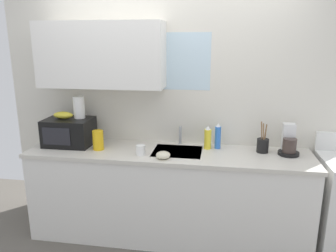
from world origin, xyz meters
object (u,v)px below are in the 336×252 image
at_px(dish_soap_bottle_blue, 218,137).
at_px(utensil_crock, 263,145).
at_px(dish_soap_bottle_yellow, 208,138).
at_px(microwave, 69,132).
at_px(cereal_canister, 98,140).
at_px(mug_white, 141,150).
at_px(paper_towel_roll, 79,107).
at_px(banana_bunch, 63,115).
at_px(small_bowl, 163,155).
at_px(coffee_maker, 289,143).

height_order(dish_soap_bottle_blue, utensil_crock, utensil_crock).
relative_size(dish_soap_bottle_yellow, dish_soap_bottle_blue, 0.90).
relative_size(microwave, cereal_canister, 2.43).
distance_m(mug_white, utensil_crock, 1.15).
distance_m(paper_towel_roll, dish_soap_bottle_blue, 1.40).
bearing_deg(mug_white, banana_bunch, 167.14).
height_order(cereal_canister, mug_white, cereal_canister).
bearing_deg(mug_white, utensil_crock, 13.10).
height_order(cereal_canister, utensil_crock, utensil_crock).
xyz_separation_m(banana_bunch, small_bowl, (1.05, -0.25, -0.27)).
relative_size(cereal_canister, mug_white, 1.99).
height_order(dish_soap_bottle_yellow, cereal_canister, dish_soap_bottle_yellow).
height_order(microwave, banana_bunch, banana_bunch).
xyz_separation_m(dish_soap_bottle_blue, mug_white, (-0.70, -0.31, -0.07)).
distance_m(banana_bunch, coffee_maker, 2.19).
bearing_deg(microwave, utensil_crock, 2.15).
bearing_deg(dish_soap_bottle_blue, coffee_maker, -5.31).
distance_m(banana_bunch, dish_soap_bottle_yellow, 1.45).
bearing_deg(banana_bunch, cereal_canister, -14.38).
bearing_deg(mug_white, coffee_maker, 10.45).
bearing_deg(utensil_crock, mug_white, -166.90).
bearing_deg(utensil_crock, small_bowl, -160.37).
bearing_deg(dish_soap_bottle_yellow, paper_towel_roll, -178.18).
xyz_separation_m(paper_towel_roll, mug_white, (0.68, -0.24, -0.33)).
height_order(dish_soap_bottle_yellow, utensil_crock, utensil_crock).
bearing_deg(microwave, coffee_maker, 1.61).
height_order(banana_bunch, dish_soap_bottle_yellow, banana_bunch).
height_order(banana_bunch, dish_soap_bottle_blue, banana_bunch).
height_order(paper_towel_roll, utensil_crock, paper_towel_roll).
bearing_deg(banana_bunch, paper_towel_roll, 18.43).
height_order(dish_soap_bottle_blue, small_bowl, dish_soap_bottle_blue).
xyz_separation_m(dish_soap_bottle_yellow, dish_soap_bottle_blue, (0.10, 0.03, 0.01)).
distance_m(coffee_maker, dish_soap_bottle_blue, 0.65).
relative_size(dish_soap_bottle_blue, mug_white, 2.67).
xyz_separation_m(dish_soap_bottle_blue, cereal_canister, (-1.14, -0.22, -0.03)).
xyz_separation_m(paper_towel_roll, utensil_crock, (1.80, 0.02, -0.31)).
distance_m(microwave, utensil_crock, 1.90).
height_order(microwave, dish_soap_bottle_blue, microwave).
height_order(microwave, paper_towel_roll, paper_towel_roll).
bearing_deg(coffee_maker, paper_towel_roll, -179.76).
relative_size(mug_white, small_bowl, 0.73).
relative_size(banana_bunch, dish_soap_bottle_yellow, 0.87).
bearing_deg(utensil_crock, cereal_canister, -173.78).
xyz_separation_m(microwave, coffee_maker, (2.13, 0.06, -0.03)).
bearing_deg(small_bowl, cereal_canister, 167.24).
bearing_deg(dish_soap_bottle_blue, banana_bunch, -175.56).
xyz_separation_m(coffee_maker, mug_white, (-1.35, -0.25, -0.06)).
bearing_deg(coffee_maker, dish_soap_bottle_yellow, 177.52).
bearing_deg(mug_white, microwave, 166.46).
xyz_separation_m(paper_towel_roll, dish_soap_bottle_yellow, (1.28, 0.04, -0.27)).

